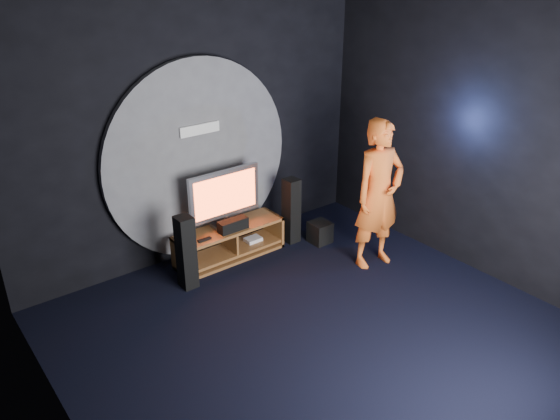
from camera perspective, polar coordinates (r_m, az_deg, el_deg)
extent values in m
plane|color=black|center=(5.94, 4.65, -13.24)|extent=(5.00, 5.00, 0.00)
cube|color=black|center=(6.97, -8.87, 8.78)|extent=(5.00, 0.04, 3.50)
cube|color=black|center=(3.96, -22.53, -6.24)|extent=(0.04, 5.00, 3.50)
cube|color=black|center=(6.91, 20.89, 7.27)|extent=(0.04, 5.00, 3.50)
cylinder|color=#515156|center=(7.06, -8.40, 5.18)|extent=(2.60, 0.08, 2.60)
cube|color=white|center=(6.89, -8.40, 8.35)|extent=(0.55, 0.03, 0.13)
cube|color=#99642F|center=(7.17, -5.37, -1.95)|extent=(1.49, 0.45, 0.04)
cube|color=#99642F|center=(7.32, -5.27, -4.24)|extent=(1.45, 0.42, 0.04)
cube|color=#99642F|center=(6.95, -10.35, -5.10)|extent=(0.04, 0.45, 0.45)
cube|color=#99642F|center=(7.62, -0.72, -1.80)|extent=(0.04, 0.45, 0.45)
cube|color=#99642F|center=(7.24, -5.32, -3.11)|extent=(0.03, 0.40, 0.29)
cube|color=#99642F|center=(7.36, -5.24, -4.79)|extent=(1.49, 0.45, 0.04)
cube|color=white|center=(7.48, -2.84, -3.08)|extent=(0.22, 0.16, 0.05)
cube|color=#A3A3AA|center=(7.20, -5.68, -1.46)|extent=(0.36, 0.22, 0.04)
cylinder|color=#A3A3AA|center=(7.17, -5.71, -0.96)|extent=(0.07, 0.07, 0.10)
cube|color=#A3A3AA|center=(7.02, -5.83, 1.71)|extent=(1.02, 0.06, 0.63)
cube|color=#F64F22|center=(6.99, -5.68, 1.62)|extent=(0.91, 0.01, 0.52)
cube|color=black|center=(7.04, -4.94, -1.56)|extent=(0.40, 0.15, 0.15)
cube|color=black|center=(6.86, -7.89, -3.08)|extent=(0.18, 0.05, 0.02)
cube|color=black|center=(6.60, -9.78, -4.39)|extent=(0.19, 0.21, 0.94)
cube|color=black|center=(7.54, 1.18, -0.06)|extent=(0.19, 0.21, 0.94)
cube|color=black|center=(7.67, 4.20, -2.33)|extent=(0.28, 0.28, 0.30)
imported|color=orange|center=(6.91, 10.27, 1.59)|extent=(0.76, 0.55, 1.93)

